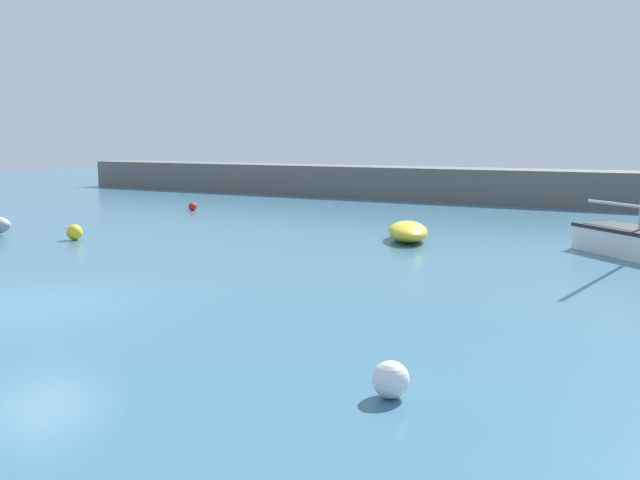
% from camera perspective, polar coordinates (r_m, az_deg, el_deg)
% --- Properties ---
extents(ground_plane, '(120.00, 120.00, 0.20)m').
position_cam_1_polar(ground_plane, '(17.06, -21.53, -5.10)').
color(ground_plane, '#38667F').
extents(harbor_breakwater, '(60.95, 3.64, 1.93)m').
position_cam_1_polar(harbor_breakwater, '(42.97, 12.99, 4.30)').
color(harbor_breakwater, '#66605B').
rests_on(harbor_breakwater, ground_plane).
extents(sailboat_tall_mast, '(4.49, 4.19, 7.05)m').
position_cam_1_polar(sailboat_tall_mast, '(24.10, 24.19, -0.09)').
color(sailboat_tall_mast, white).
rests_on(sailboat_tall_mast, ground_plane).
extents(rowboat_blue_near, '(2.71, 3.46, 0.69)m').
position_cam_1_polar(rowboat_blue_near, '(25.78, 7.05, 0.69)').
color(rowboat_blue_near, yellow).
rests_on(rowboat_blue_near, ground_plane).
extents(mooring_buoy_red, '(0.43, 0.43, 0.43)m').
position_cam_1_polar(mooring_buoy_red, '(37.13, -10.16, 2.65)').
color(mooring_buoy_red, red).
rests_on(mooring_buoy_red, ground_plane).
extents(mooring_buoy_white, '(0.54, 0.54, 0.54)m').
position_cam_1_polar(mooring_buoy_white, '(10.24, 5.68, -11.05)').
color(mooring_buoy_white, white).
rests_on(mooring_buoy_white, ground_plane).
extents(mooring_buoy_yellow, '(0.57, 0.57, 0.57)m').
position_cam_1_polar(mooring_buoy_yellow, '(27.30, -19.05, 0.59)').
color(mooring_buoy_yellow, yellow).
rests_on(mooring_buoy_yellow, ground_plane).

